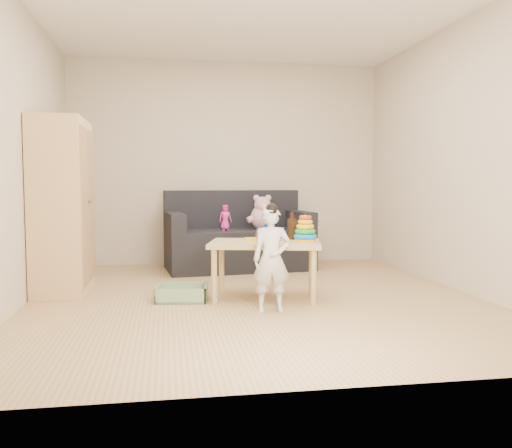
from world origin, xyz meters
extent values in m
plane|color=tan|center=(0.00, 0.00, 0.00)|extent=(4.50, 4.50, 0.00)
plane|color=white|center=(0.00, 0.00, 2.60)|extent=(4.50, 4.50, 0.00)
plane|color=beige|center=(0.00, 2.25, 1.30)|extent=(4.00, 0.00, 4.00)
plane|color=beige|center=(0.00, -2.25, 1.30)|extent=(4.00, 0.00, 4.00)
plane|color=beige|center=(-2.00, 0.00, 1.30)|extent=(0.00, 4.50, 4.50)
plane|color=beige|center=(2.00, 0.00, 1.30)|extent=(0.00, 4.50, 4.50)
cube|color=#EEC582|center=(-1.76, 0.57, 0.82)|extent=(0.46, 0.91, 1.64)
cube|color=black|center=(0.07, 1.66, 0.24)|extent=(1.79, 1.03, 0.48)
cube|color=tan|center=(0.08, -0.05, 0.26)|extent=(1.09, 0.82, 0.51)
imported|color=silver|center=(0.04, -0.56, 0.41)|extent=(0.32, 0.22, 0.83)
imported|color=#E82B99|center=(-0.10, 1.58, 0.63)|extent=(0.17, 0.13, 0.30)
cylinder|color=#F7AA0D|center=(0.44, -0.09, 0.52)|extent=(0.19, 0.19, 0.02)
cylinder|color=silver|center=(0.44, -0.09, 0.64)|extent=(0.02, 0.02, 0.23)
torus|color=#0E74EF|center=(0.44, -0.09, 0.56)|extent=(0.21, 0.21, 0.05)
torus|color=green|center=(0.44, -0.09, 0.60)|extent=(0.19, 0.19, 0.05)
torus|color=yellow|center=(0.44, -0.09, 0.65)|extent=(0.16, 0.16, 0.04)
torus|color=#FEB00D|center=(0.44, -0.09, 0.69)|extent=(0.14, 0.14, 0.04)
torus|color=#C3420B|center=(0.44, -0.09, 0.73)|extent=(0.11, 0.11, 0.04)
cylinder|color=black|center=(0.37, 0.10, 0.61)|extent=(0.09, 0.09, 0.19)
cylinder|color=black|center=(0.37, 0.10, 0.72)|extent=(0.04, 0.04, 0.05)
cylinder|color=black|center=(0.37, 0.10, 0.76)|extent=(0.05, 0.05, 0.02)
cube|color=yellow|center=(0.03, 0.11, 0.52)|extent=(0.21, 0.21, 0.02)
camera|label=1|loc=(-0.79, -4.80, 1.02)|focal=38.00mm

